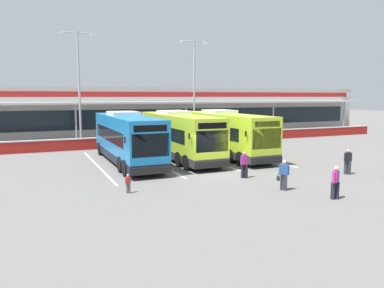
{
  "coord_description": "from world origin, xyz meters",
  "views": [
    {
      "loc": [
        -10.52,
        -20.32,
        4.92
      ],
      "look_at": [
        -0.22,
        3.0,
        1.6
      ],
      "focal_mm": 34.31,
      "sensor_mm": 36.0,
      "label": 1
    }
  ],
  "objects_px": {
    "pedestrian_near_bin": "(348,161)",
    "lamp_post_centre": "(194,84)",
    "coach_bus_leftmost": "(127,139)",
    "coach_bus_centre": "(225,134)",
    "coach_bus_left_centre": "(178,136)",
    "lamp_post_west": "(79,82)",
    "pedestrian_approaching_bus": "(335,181)",
    "pedestrian_child": "(128,183)",
    "pedestrian_with_handbag": "(284,174)",
    "pedestrian_in_dark_coat": "(244,164)"
  },
  "relations": [
    {
      "from": "pedestrian_near_bin",
      "to": "lamp_post_centre",
      "type": "xyz_separation_m",
      "value": [
        -1.54,
        20.35,
        5.42
      ]
    },
    {
      "from": "coach_bus_leftmost",
      "to": "coach_bus_centre",
      "type": "height_order",
      "value": "same"
    },
    {
      "from": "coach_bus_left_centre",
      "to": "lamp_post_west",
      "type": "relative_size",
      "value": 1.11
    },
    {
      "from": "coach_bus_left_centre",
      "to": "pedestrian_approaching_bus",
      "type": "xyz_separation_m",
      "value": [
        2.55,
        -13.97,
        -0.91
      ]
    },
    {
      "from": "pedestrian_child",
      "to": "lamp_post_west",
      "type": "distance_m",
      "value": 19.65
    },
    {
      "from": "coach_bus_left_centre",
      "to": "lamp_post_centre",
      "type": "relative_size",
      "value": 1.11
    },
    {
      "from": "coach_bus_leftmost",
      "to": "pedestrian_with_handbag",
      "type": "distance_m",
      "value": 12.61
    },
    {
      "from": "coach_bus_leftmost",
      "to": "coach_bus_left_centre",
      "type": "bearing_deg",
      "value": 4.1
    },
    {
      "from": "pedestrian_approaching_bus",
      "to": "pedestrian_in_dark_coat",
      "type": "bearing_deg",
      "value": 104.83
    },
    {
      "from": "pedestrian_near_bin",
      "to": "pedestrian_approaching_bus",
      "type": "bearing_deg",
      "value": -141.56
    },
    {
      "from": "pedestrian_with_handbag",
      "to": "pedestrian_child",
      "type": "bearing_deg",
      "value": 160.54
    },
    {
      "from": "pedestrian_with_handbag",
      "to": "coach_bus_leftmost",
      "type": "bearing_deg",
      "value": 116.34
    },
    {
      "from": "coach_bus_left_centre",
      "to": "pedestrian_with_handbag",
      "type": "height_order",
      "value": "coach_bus_left_centre"
    },
    {
      "from": "coach_bus_left_centre",
      "to": "pedestrian_near_bin",
      "type": "relative_size",
      "value": 7.51
    },
    {
      "from": "coach_bus_left_centre",
      "to": "pedestrian_in_dark_coat",
      "type": "relative_size",
      "value": 7.51
    },
    {
      "from": "pedestrian_near_bin",
      "to": "pedestrian_in_dark_coat",
      "type": "bearing_deg",
      "value": 165.21
    },
    {
      "from": "coach_bus_centre",
      "to": "pedestrian_child",
      "type": "bearing_deg",
      "value": -140.13
    },
    {
      "from": "pedestrian_with_handbag",
      "to": "lamp_post_west",
      "type": "height_order",
      "value": "lamp_post_west"
    },
    {
      "from": "pedestrian_in_dark_coat",
      "to": "pedestrian_near_bin",
      "type": "distance_m",
      "value": 6.79
    },
    {
      "from": "coach_bus_centre",
      "to": "pedestrian_child",
      "type": "height_order",
      "value": "coach_bus_centre"
    },
    {
      "from": "pedestrian_in_dark_coat",
      "to": "pedestrian_with_handbag",
      "type": "bearing_deg",
      "value": -84.41
    },
    {
      "from": "pedestrian_near_bin",
      "to": "coach_bus_leftmost",
      "type": "bearing_deg",
      "value": 140.71
    },
    {
      "from": "lamp_post_west",
      "to": "pedestrian_in_dark_coat",
      "type": "bearing_deg",
      "value": -68.17
    },
    {
      "from": "pedestrian_near_bin",
      "to": "lamp_post_west",
      "type": "distance_m",
      "value": 24.82
    },
    {
      "from": "pedestrian_child",
      "to": "pedestrian_approaching_bus",
      "type": "bearing_deg",
      "value": -29.99
    },
    {
      "from": "pedestrian_with_handbag",
      "to": "pedestrian_near_bin",
      "type": "height_order",
      "value": "same"
    },
    {
      "from": "pedestrian_in_dark_coat",
      "to": "coach_bus_leftmost",
      "type": "bearing_deg",
      "value": 123.51
    },
    {
      "from": "coach_bus_leftmost",
      "to": "coach_bus_centre",
      "type": "relative_size",
      "value": 1.0
    },
    {
      "from": "pedestrian_with_handbag",
      "to": "lamp_post_centre",
      "type": "xyz_separation_m",
      "value": [
        4.69,
        21.96,
        5.43
      ]
    },
    {
      "from": "pedestrian_in_dark_coat",
      "to": "pedestrian_approaching_bus",
      "type": "height_order",
      "value": "same"
    },
    {
      "from": "coach_bus_left_centre",
      "to": "pedestrian_approaching_bus",
      "type": "bearing_deg",
      "value": -79.67
    },
    {
      "from": "coach_bus_leftmost",
      "to": "lamp_post_west",
      "type": "relative_size",
      "value": 1.11
    },
    {
      "from": "pedestrian_in_dark_coat",
      "to": "pedestrian_child",
      "type": "height_order",
      "value": "pedestrian_in_dark_coat"
    },
    {
      "from": "coach_bus_centre",
      "to": "pedestrian_with_handbag",
      "type": "distance_m",
      "value": 11.72
    },
    {
      "from": "pedestrian_near_bin",
      "to": "lamp_post_centre",
      "type": "distance_m",
      "value": 21.12
    },
    {
      "from": "coach_bus_left_centre",
      "to": "pedestrian_in_dark_coat",
      "type": "distance_m",
      "value": 8.35
    },
    {
      "from": "coach_bus_centre",
      "to": "pedestrian_child",
      "type": "xyz_separation_m",
      "value": [
        -10.37,
        -8.66,
        -1.24
      ]
    },
    {
      "from": "pedestrian_near_bin",
      "to": "pedestrian_approaching_bus",
      "type": "relative_size",
      "value": 1.0
    },
    {
      "from": "coach_bus_centre",
      "to": "pedestrian_near_bin",
      "type": "bearing_deg",
      "value": -70.18
    },
    {
      "from": "pedestrian_with_handbag",
      "to": "coach_bus_left_centre",
      "type": "bearing_deg",
      "value": 96.67
    },
    {
      "from": "pedestrian_near_bin",
      "to": "pedestrian_approaching_bus",
      "type": "xyz_separation_m",
      "value": [
        -5.04,
        -4.0,
        0.0
      ]
    },
    {
      "from": "coach_bus_left_centre",
      "to": "pedestrian_child",
      "type": "xyz_separation_m",
      "value": [
        -6.29,
        -8.87,
        -1.24
      ]
    },
    {
      "from": "pedestrian_near_bin",
      "to": "pedestrian_with_handbag",
      "type": "bearing_deg",
      "value": -165.58
    },
    {
      "from": "coach_bus_centre",
      "to": "pedestrian_with_handbag",
      "type": "xyz_separation_m",
      "value": [
        -2.72,
        -11.36,
        -0.93
      ]
    },
    {
      "from": "coach_bus_centre",
      "to": "pedestrian_approaching_bus",
      "type": "height_order",
      "value": "coach_bus_centre"
    },
    {
      "from": "coach_bus_leftmost",
      "to": "pedestrian_with_handbag",
      "type": "xyz_separation_m",
      "value": [
        5.58,
        -11.27,
        -0.93
      ]
    },
    {
      "from": "coach_bus_left_centre",
      "to": "pedestrian_child",
      "type": "relative_size",
      "value": 12.11
    },
    {
      "from": "pedestrian_in_dark_coat",
      "to": "pedestrian_approaching_bus",
      "type": "xyz_separation_m",
      "value": [
        1.52,
        -5.74,
        0.0
      ]
    },
    {
      "from": "coach_bus_leftmost",
      "to": "pedestrian_approaching_bus",
      "type": "relative_size",
      "value": 7.51
    },
    {
      "from": "coach_bus_leftmost",
      "to": "lamp_post_west",
      "type": "height_order",
      "value": "lamp_post_west"
    }
  ]
}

